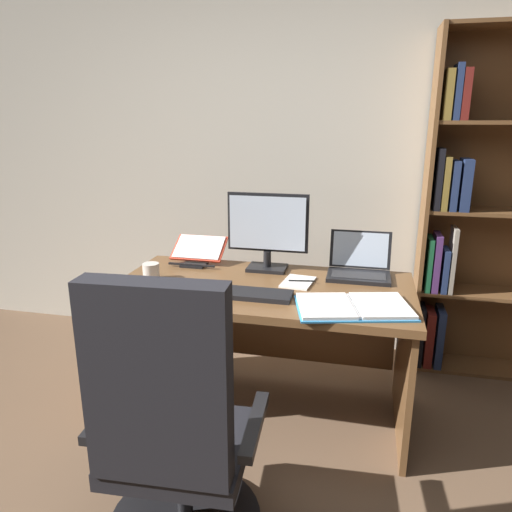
{
  "coord_description": "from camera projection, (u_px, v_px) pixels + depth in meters",
  "views": [
    {
      "loc": [
        0.45,
        -0.98,
        1.58
      ],
      "look_at": [
        -0.06,
        1.26,
        0.91
      ],
      "focal_mm": 33.44,
      "sensor_mm": 36.0,
      "label": 1
    }
  ],
  "objects": [
    {
      "name": "keyboard",
      "position": [
        249.0,
        294.0,
        2.33
      ],
      "size": [
        0.42,
        0.15,
        0.02
      ],
      "primitive_type": "cube",
      "color": "black",
      "rests_on": "desk"
    },
    {
      "name": "coffee_mug",
      "position": [
        151.0,
        271.0,
        2.56
      ],
      "size": [
        0.09,
        0.09,
        0.09
      ],
      "primitive_type": "cylinder",
      "color": "silver",
      "rests_on": "desk"
    },
    {
      "name": "computer_mouse",
      "position": [
        191.0,
        288.0,
        2.39
      ],
      "size": [
        0.06,
        0.1,
        0.04
      ],
      "primitive_type": "ellipsoid",
      "color": "black",
      "rests_on": "desk"
    },
    {
      "name": "wall_back",
      "position": [
        300.0,
        148.0,
        3.22
      ],
      "size": [
        5.11,
        0.12,
        2.77
      ],
      "primitive_type": "cube",
      "color": "beige",
      "rests_on": "ground"
    },
    {
      "name": "open_binder",
      "position": [
        353.0,
        306.0,
        2.17
      ],
      "size": [
        0.57,
        0.43,
        0.02
      ],
      "rotation": [
        0.0,
        0.0,
        0.24
      ],
      "color": "#2D84C6",
      "rests_on": "desk"
    },
    {
      "name": "bookshelf",
      "position": [
        488.0,
        217.0,
        2.88
      ],
      "size": [
        0.97,
        0.28,
        2.08
      ],
      "color": "brown",
      "rests_on": "ground"
    },
    {
      "name": "pen",
      "position": [
        302.0,
        281.0,
        2.51
      ],
      "size": [
        0.14,
        0.03,
        0.01
      ],
      "primitive_type": "cylinder",
      "rotation": [
        0.0,
        1.57,
        0.15
      ],
      "color": "black",
      "rests_on": "notepad"
    },
    {
      "name": "monitor",
      "position": [
        268.0,
        232.0,
        2.68
      ],
      "size": [
        0.46,
        0.16,
        0.44
      ],
      "color": "black",
      "rests_on": "desk"
    },
    {
      "name": "notepad",
      "position": [
        298.0,
        282.0,
        2.51
      ],
      "size": [
        0.18,
        0.23,
        0.01
      ],
      "primitive_type": "cube",
      "rotation": [
        0.0,
        0.0,
        -0.13
      ],
      "color": "white",
      "rests_on": "desk"
    },
    {
      "name": "reading_stand_with_book",
      "position": [
        198.0,
        251.0,
        2.86
      ],
      "size": [
        0.31,
        0.25,
        0.14
      ],
      "color": "black",
      "rests_on": "desk"
    },
    {
      "name": "laptop",
      "position": [
        359.0,
        267.0,
        2.62
      ],
      "size": [
        0.34,
        0.28,
        0.23
      ],
      "color": "black",
      "rests_on": "desk"
    },
    {
      "name": "desk",
      "position": [
        266.0,
        316.0,
        2.61
      ],
      "size": [
        1.54,
        0.8,
        0.74
      ],
      "color": "brown",
      "rests_on": "ground"
    },
    {
      "name": "office_chair",
      "position": [
        173.0,
        442.0,
        1.69
      ],
      "size": [
        0.63,
        0.6,
        1.11
      ],
      "rotation": [
        0.0,
        0.0,
        0.06
      ],
      "color": "black",
      "rests_on": "ground"
    }
  ]
}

